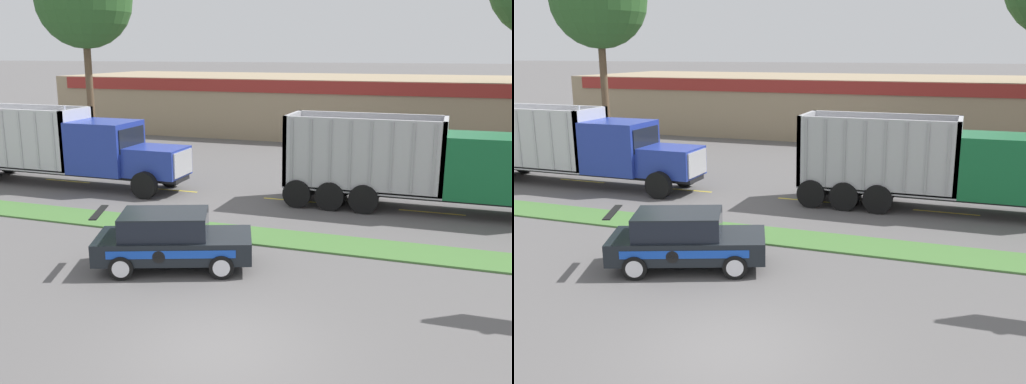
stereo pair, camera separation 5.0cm
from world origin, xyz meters
TOP-DOWN VIEW (x-y plane):
  - ground_plane at (0.00, 0.00)m, footprint 600.00×600.00m
  - grass_verge at (0.00, 7.03)m, footprint 120.00×1.70m
  - centre_line_2 at (-12.61, 11.88)m, footprint 2.40×0.14m
  - centre_line_3 at (-7.21, 11.88)m, footprint 2.40×0.14m
  - centre_line_4 at (-1.81, 11.88)m, footprint 2.40×0.14m
  - centre_line_5 at (3.59, 11.88)m, footprint 2.40×0.14m
  - dump_truck_mid at (-11.48, 11.33)m, footprint 11.98×2.57m
  - dump_truck_trail at (4.39, 12.06)m, footprint 11.21×2.58m
  - rally_car at (-3.00, 3.72)m, footprint 4.59×3.18m
  - store_building_backdrop at (-3.88, 32.36)m, footprint 40.52×12.10m

SIDE VIEW (x-z plane):
  - ground_plane at x=0.00m, z-range 0.00..0.00m
  - centre_line_2 at x=-12.61m, z-range 0.00..0.01m
  - centre_line_3 at x=-7.21m, z-range 0.00..0.01m
  - centre_line_4 at x=-1.81m, z-range 0.00..0.01m
  - centre_line_5 at x=3.59m, z-range 0.00..0.01m
  - grass_verge at x=0.00m, z-range 0.00..0.06m
  - rally_car at x=-3.00m, z-range 0.01..1.63m
  - dump_truck_mid at x=-11.48m, z-range -0.23..3.39m
  - dump_truck_trail at x=4.39m, z-range -0.14..3.35m
  - store_building_backdrop at x=-3.88m, z-range 0.00..4.07m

